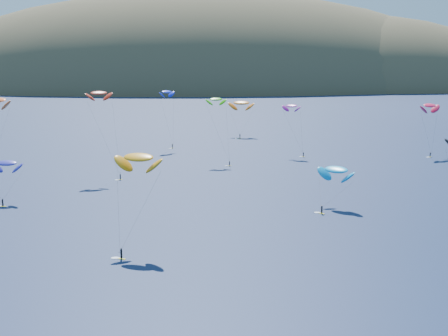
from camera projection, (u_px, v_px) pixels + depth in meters
island at (220, 96)px, 636.68m from camera, size 730.00×300.00×210.00m
kitesurfer_2 at (138, 157)px, 124.42m from camera, size 11.03×14.71×20.59m
kitesurfer_3 at (216, 99)px, 214.76m from camera, size 8.21×12.41×23.44m
kitesurfer_4 at (167, 92)px, 243.51m from camera, size 7.49×7.40×23.95m
kitesurfer_5 at (336, 170)px, 156.01m from camera, size 10.96×13.92×12.00m
kitesurfer_6 at (292, 106)px, 228.55m from camera, size 8.12×10.15×19.93m
kitesurfer_8 at (430, 105)px, 227.95m from camera, size 10.33×10.64×20.79m
kitesurfer_9 at (99, 93)px, 189.28m from camera, size 11.43×10.70×27.71m
kitesurfer_10 at (7, 163)px, 161.18m from camera, size 8.87×9.83×12.16m
kitesurfer_11 at (241, 103)px, 278.21m from camera, size 12.19×15.49×17.67m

